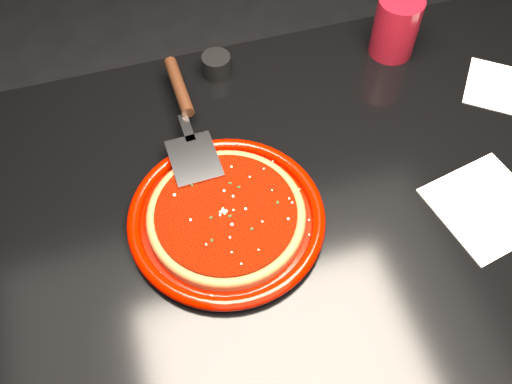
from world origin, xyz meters
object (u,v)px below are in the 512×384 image
at_px(pizza_server, 187,118).
at_px(cup, 396,27).
at_px(ramekin, 216,65).
at_px(plate, 226,218).
at_px(table, 302,284).

bearing_deg(pizza_server, cup, 10.43).
height_order(cup, ramekin, cup).
xyz_separation_m(plate, pizza_server, (-0.02, 0.20, 0.03)).
bearing_deg(pizza_server, plate, -86.99).
distance_m(plate, ramekin, 0.35).
distance_m(table, pizza_server, 0.49).
bearing_deg(plate, pizza_server, 94.87).
bearing_deg(plate, table, 4.11).
xyz_separation_m(plate, ramekin, (0.07, 0.34, 0.01)).
bearing_deg(plate, ramekin, 78.24).
distance_m(plate, pizza_server, 0.21).
bearing_deg(table, ramekin, 105.89).
distance_m(table, ramekin, 0.52).
bearing_deg(table, cup, 47.53).
relative_size(plate, ramekin, 5.77).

